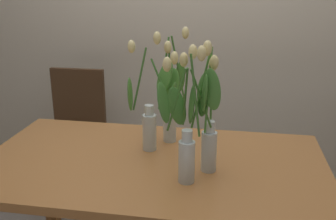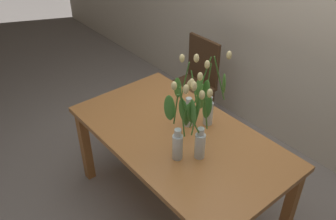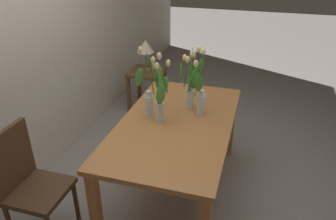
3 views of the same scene
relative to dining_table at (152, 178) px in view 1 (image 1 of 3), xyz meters
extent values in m
cube|color=beige|center=(0.00, 1.40, 0.70)|extent=(9.00, 0.10, 2.70)
cube|color=#B7753D|center=(0.00, 0.00, 0.07)|extent=(1.60, 0.90, 0.04)
cube|color=#B7753D|center=(-0.74, 0.39, -0.30)|extent=(0.07, 0.07, 0.70)
cube|color=#B7753D|center=(0.74, 0.39, -0.30)|extent=(0.07, 0.07, 0.70)
cylinder|color=silver|center=(0.04, 0.25, 0.18)|extent=(0.07, 0.07, 0.18)
cylinder|color=silver|center=(0.04, 0.25, 0.30)|extent=(0.04, 0.04, 0.05)
cylinder|color=silver|center=(0.04, 0.25, 0.15)|extent=(0.06, 0.06, 0.11)
cylinder|color=#3D752D|center=(0.08, 0.29, 0.47)|extent=(0.07, 0.08, 0.34)
ellipsoid|color=#F4E093|center=(0.10, 0.33, 0.64)|extent=(0.04, 0.04, 0.06)
ellipsoid|color=#4C8E38|center=(0.08, 0.34, 0.41)|extent=(0.09, 0.09, 0.18)
cylinder|color=#3D752D|center=(0.04, 0.22, 0.44)|extent=(0.01, 0.04, 0.30)
ellipsoid|color=#F4E093|center=(0.04, 0.20, 0.59)|extent=(0.04, 0.04, 0.06)
ellipsoid|color=#4C8E38|center=(0.07, 0.18, 0.41)|extent=(0.08, 0.04, 0.18)
cylinder|color=#3D752D|center=(0.02, 0.19, 0.47)|extent=(0.04, 0.10, 0.34)
ellipsoid|color=#F4E093|center=(0.00, 0.14, 0.64)|extent=(0.04, 0.04, 0.06)
ellipsoid|color=#4C8E38|center=(0.03, 0.14, 0.46)|extent=(0.12, 0.06, 0.18)
cylinder|color=silver|center=(0.26, -0.05, 0.18)|extent=(0.07, 0.07, 0.18)
cylinder|color=silver|center=(0.26, -0.05, 0.30)|extent=(0.04, 0.04, 0.05)
cylinder|color=silver|center=(0.26, -0.05, 0.15)|extent=(0.06, 0.06, 0.11)
cylinder|color=#478433|center=(0.26, -0.02, 0.42)|extent=(0.01, 0.05, 0.26)
ellipsoid|color=#F4E093|center=(0.26, 0.01, 0.56)|extent=(0.04, 0.04, 0.06)
ellipsoid|color=#427F33|center=(0.23, 0.02, 0.44)|extent=(0.09, 0.03, 0.18)
cylinder|color=#478433|center=(0.22, -0.06, 0.46)|extent=(0.08, 0.03, 0.32)
ellipsoid|color=#F4E093|center=(0.19, -0.07, 0.62)|extent=(0.04, 0.04, 0.06)
ellipsoid|color=#427F33|center=(0.19, -0.10, 0.41)|extent=(0.05, 0.08, 0.18)
cylinder|color=#478433|center=(0.25, -0.09, 0.47)|extent=(0.02, 0.06, 0.35)
ellipsoid|color=#F4E093|center=(0.25, -0.11, 0.64)|extent=(0.04, 0.04, 0.06)
ellipsoid|color=#427F33|center=(0.27, -0.13, 0.48)|extent=(0.09, 0.04, 0.18)
cylinder|color=silver|center=(-0.04, 0.12, 0.18)|extent=(0.07, 0.07, 0.18)
cylinder|color=silver|center=(-0.04, 0.12, 0.30)|extent=(0.04, 0.04, 0.05)
cylinder|color=silver|center=(-0.04, 0.12, 0.15)|extent=(0.06, 0.06, 0.11)
cylinder|color=#3D752D|center=(-0.08, 0.12, 0.45)|extent=(0.08, 0.01, 0.30)
ellipsoid|color=#F4E093|center=(-0.12, 0.12, 0.60)|extent=(0.04, 0.04, 0.06)
ellipsoid|color=#4C8E38|center=(-0.12, 0.09, 0.38)|extent=(0.03, 0.10, 0.18)
cylinder|color=#3D752D|center=(0.03, 0.11, 0.43)|extent=(0.12, 0.04, 0.25)
ellipsoid|color=#F4E093|center=(0.09, 0.09, 0.56)|extent=(0.04, 0.04, 0.06)
ellipsoid|color=#4C8E38|center=(0.08, 0.13, 0.36)|extent=(0.06, 0.11, 0.18)
cylinder|color=silver|center=(0.18, -0.17, 0.18)|extent=(0.07, 0.07, 0.18)
cylinder|color=silver|center=(0.18, -0.17, 0.30)|extent=(0.04, 0.04, 0.05)
cylinder|color=silver|center=(0.18, -0.17, 0.15)|extent=(0.06, 0.06, 0.11)
cylinder|color=#3D752D|center=(0.21, -0.16, 0.46)|extent=(0.05, 0.02, 0.34)
ellipsoid|color=#F4E093|center=(0.23, -0.16, 0.63)|extent=(0.04, 0.04, 0.06)
ellipsoid|color=#427F33|center=(0.24, -0.12, 0.46)|extent=(0.05, 0.11, 0.18)
cylinder|color=#3D752D|center=(0.13, -0.14, 0.43)|extent=(0.09, 0.05, 0.27)
ellipsoid|color=#F4E093|center=(0.09, -0.13, 0.58)|extent=(0.04, 0.04, 0.06)
ellipsoid|color=#427F33|center=(0.08, -0.15, 0.43)|extent=(0.08, 0.08, 0.17)
cylinder|color=#3D752D|center=(0.23, -0.12, 0.44)|extent=(0.09, 0.09, 0.27)
ellipsoid|color=#F4E093|center=(0.27, -0.07, 0.58)|extent=(0.04, 0.04, 0.06)
ellipsoid|color=#427F33|center=(0.24, -0.07, 0.43)|extent=(0.09, 0.08, 0.17)
cylinder|color=#3D752D|center=(0.16, -0.10, 0.44)|extent=(0.04, 0.11, 0.27)
ellipsoid|color=#F4E093|center=(0.15, -0.05, 0.58)|extent=(0.04, 0.04, 0.06)
ellipsoid|color=#427F33|center=(0.13, -0.07, 0.39)|extent=(0.11, 0.04, 0.18)
cube|color=#4C331E|center=(-0.77, 0.82, -0.20)|extent=(0.40, 0.40, 0.04)
cylinder|color=#4C331E|center=(-0.60, 0.65, -0.43)|extent=(0.04, 0.04, 0.43)
cylinder|color=#4C331E|center=(-0.94, 0.65, -0.43)|extent=(0.04, 0.04, 0.43)
cylinder|color=#4C331E|center=(-0.60, 0.99, -0.43)|extent=(0.04, 0.04, 0.43)
cylinder|color=#4C331E|center=(-0.94, 0.99, -0.43)|extent=(0.04, 0.04, 0.43)
cube|color=#4C331E|center=(-0.77, 1.00, 0.05)|extent=(0.40, 0.04, 0.46)
camera|label=1|loc=(0.35, -1.61, 0.89)|focal=41.76mm
camera|label=2|loc=(1.47, -1.31, 1.66)|focal=37.99mm
camera|label=3|loc=(-2.24, -0.59, 1.42)|focal=34.72mm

